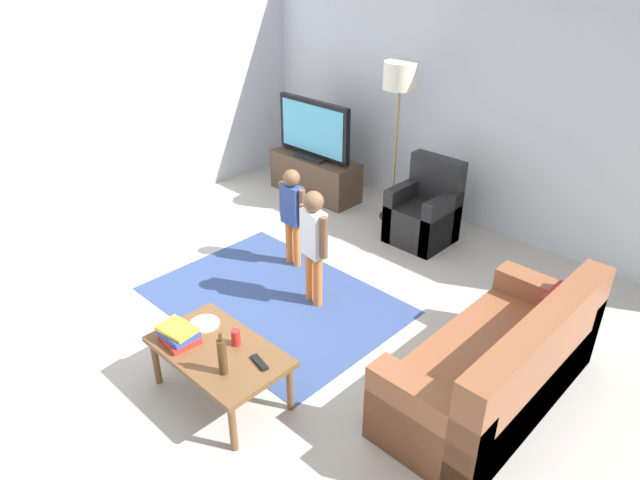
{
  "coord_description": "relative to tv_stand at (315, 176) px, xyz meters",
  "views": [
    {
      "loc": [
        2.97,
        -2.47,
        2.97
      ],
      "look_at": [
        0.0,
        0.6,
        0.65
      ],
      "focal_mm": 32.11,
      "sensor_mm": 36.0,
      "label": 1
    }
  ],
  "objects": [
    {
      "name": "ground",
      "position": [
        1.73,
        -2.3,
        -0.24
      ],
      "size": [
        7.8,
        7.8,
        0.0
      ],
      "primitive_type": "plane",
      "color": "#B2ADA3"
    },
    {
      "name": "wall_back",
      "position": [
        1.73,
        0.7,
        1.11
      ],
      "size": [
        6.0,
        0.12,
        2.7
      ],
      "primitive_type": "cube",
      "color": "silver",
      "rests_on": "ground"
    },
    {
      "name": "wall_left",
      "position": [
        -1.27,
        -2.3,
        1.11
      ],
      "size": [
        0.12,
        6.0,
        2.7
      ],
      "primitive_type": "cube",
      "color": "silver",
      "rests_on": "ground"
    },
    {
      "name": "area_rug",
      "position": [
        1.4,
        -1.96,
        -0.24
      ],
      "size": [
        2.2,
        1.6,
        0.01
      ],
      "primitive_type": "cube",
      "color": "#33477A",
      "rests_on": "ground"
    },
    {
      "name": "tv_stand",
      "position": [
        0.0,
        0.0,
        0.0
      ],
      "size": [
        1.2,
        0.44,
        0.5
      ],
      "color": "#4C3828",
      "rests_on": "ground"
    },
    {
      "name": "tv",
      "position": [
        -0.0,
        -0.02,
        0.6
      ],
      "size": [
        1.1,
        0.28,
        0.71
      ],
      "color": "black",
      "rests_on": "tv_stand"
    },
    {
      "name": "couch",
      "position": [
        3.49,
        -1.71,
        0.05
      ],
      "size": [
        0.8,
        1.8,
        0.86
      ],
      "color": "brown",
      "rests_on": "ground"
    },
    {
      "name": "armchair",
      "position": [
        1.69,
        -0.04,
        0.05
      ],
      "size": [
        0.6,
        0.6,
        0.9
      ],
      "color": "black",
      "rests_on": "ground"
    },
    {
      "name": "floor_lamp",
      "position": [
        1.1,
        0.15,
        1.3
      ],
      "size": [
        0.36,
        0.36,
        1.78
      ],
      "color": "#262626",
      "rests_on": "ground"
    },
    {
      "name": "child_near_tv",
      "position": [
        1.04,
        -1.38,
        0.36
      ],
      "size": [
        0.34,
        0.16,
        1.01
      ],
      "color": "orange",
      "rests_on": "ground"
    },
    {
      "name": "child_center",
      "position": [
        1.67,
        -1.72,
        0.41
      ],
      "size": [
        0.36,
        0.18,
        1.09
      ],
      "color": "orange",
      "rests_on": "ground"
    },
    {
      "name": "coffee_table",
      "position": [
        2.03,
        -3.02,
        0.13
      ],
      "size": [
        1.0,
        0.6,
        0.42
      ],
      "color": "brown",
      "rests_on": "ground"
    },
    {
      "name": "book_stack",
      "position": [
        1.75,
        -3.15,
        0.23
      ],
      "size": [
        0.3,
        0.24,
        0.11
      ],
      "color": "red",
      "rests_on": "coffee_table"
    },
    {
      "name": "bottle",
      "position": [
        2.25,
        -3.14,
        0.31
      ],
      "size": [
        0.06,
        0.06,
        0.32
      ],
      "color": "#4C3319",
      "rests_on": "coffee_table"
    },
    {
      "name": "tv_remote",
      "position": [
        2.35,
        -2.92,
        0.19
      ],
      "size": [
        0.18,
        0.08,
        0.02
      ],
      "primitive_type": "cube",
      "rotation": [
        0.0,
        0.0,
        -0.21
      ],
      "color": "black",
      "rests_on": "coffee_table"
    },
    {
      "name": "soda_can",
      "position": [
        2.08,
        -2.9,
        0.24
      ],
      "size": [
        0.07,
        0.07,
        0.12
      ],
      "primitive_type": "cylinder",
      "color": "red",
      "rests_on": "coffee_table"
    },
    {
      "name": "plate",
      "position": [
        1.73,
        -2.92,
        0.18
      ],
      "size": [
        0.22,
        0.22,
        0.02
      ],
      "color": "white",
      "rests_on": "coffee_table"
    }
  ]
}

